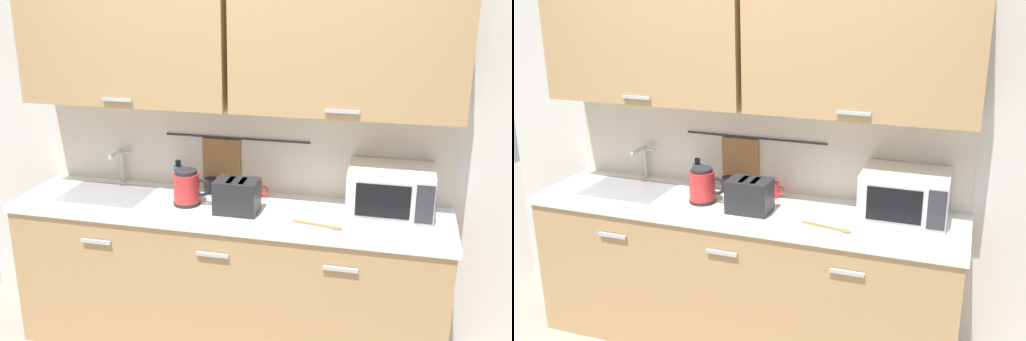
# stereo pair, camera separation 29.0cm
# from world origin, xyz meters

# --- Properties ---
(counter_unit) EXTENTS (2.53, 0.64, 0.90)m
(counter_unit) POSITION_xyz_m (-0.01, 0.30, 0.46)
(counter_unit) COLOR tan
(counter_unit) RESTS_ON ground
(back_wall_assembly) EXTENTS (3.70, 0.41, 2.50)m
(back_wall_assembly) POSITION_xyz_m (-0.00, 0.53, 1.52)
(back_wall_assembly) COLOR silver
(back_wall_assembly) RESTS_ON ground
(sink_faucet) EXTENTS (0.09, 0.17, 0.22)m
(sink_faucet) POSITION_xyz_m (-0.78, 0.53, 1.04)
(sink_faucet) COLOR #B2B5BA
(sink_faucet) RESTS_ON counter_unit
(microwave) EXTENTS (0.46, 0.35, 0.27)m
(microwave) POSITION_xyz_m (0.90, 0.41, 1.04)
(microwave) COLOR white
(microwave) RESTS_ON counter_unit
(electric_kettle) EXTENTS (0.23, 0.16, 0.21)m
(electric_kettle) POSITION_xyz_m (-0.24, 0.27, 1.00)
(electric_kettle) COLOR black
(electric_kettle) RESTS_ON counter_unit
(dish_soap_bottle) EXTENTS (0.06, 0.06, 0.20)m
(dish_soap_bottle) POSITION_xyz_m (-0.37, 0.48, 0.99)
(dish_soap_bottle) COLOR #3F8CD8
(dish_soap_bottle) RESTS_ON counter_unit
(mug_near_sink) EXTENTS (0.12, 0.08, 0.09)m
(mug_near_sink) POSITION_xyz_m (-0.16, 0.49, 0.95)
(mug_near_sink) COLOR black
(mug_near_sink) RESTS_ON counter_unit
(toaster) EXTENTS (0.26, 0.17, 0.19)m
(toaster) POSITION_xyz_m (0.07, 0.23, 1.00)
(toaster) COLOR #232326
(toaster) RESTS_ON counter_unit
(mug_by_kettle) EXTENTS (0.12, 0.08, 0.09)m
(mug_by_kettle) POSITION_xyz_m (0.12, 0.48, 0.95)
(mug_by_kettle) COLOR red
(mug_by_kettle) RESTS_ON counter_unit
(wooden_spoon) EXTENTS (0.28, 0.08, 0.01)m
(wooden_spoon) POSITION_xyz_m (0.57, 0.14, 0.91)
(wooden_spoon) COLOR #9E7042
(wooden_spoon) RESTS_ON counter_unit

